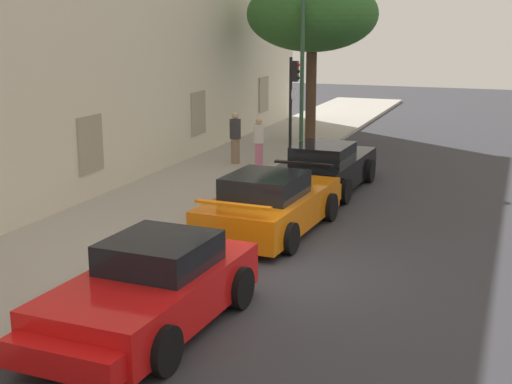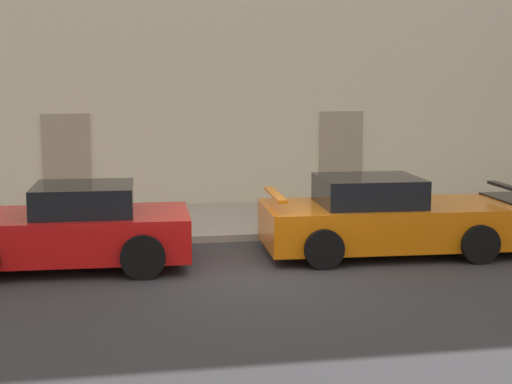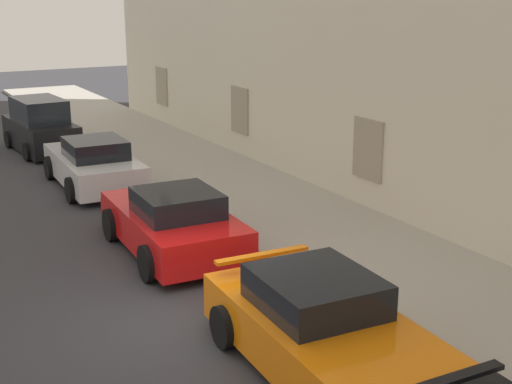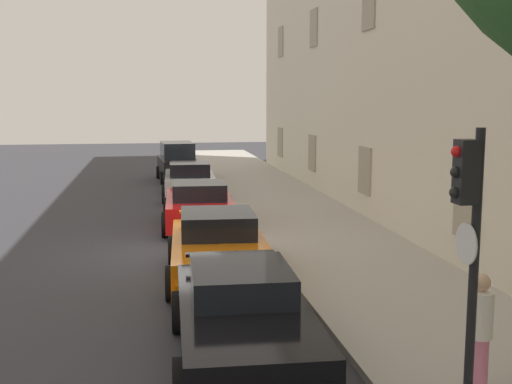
% 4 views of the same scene
% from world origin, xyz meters
% --- Properties ---
extents(ground_plane, '(80.00, 80.00, 0.00)m').
position_xyz_m(ground_plane, '(0.00, 0.00, 0.00)').
color(ground_plane, '#333338').
extents(sidewalk, '(60.00, 3.87, 0.14)m').
position_xyz_m(sidewalk, '(0.00, 4.40, 0.07)').
color(sidewalk, '#A8A399').
rests_on(sidewalk, ground).
extents(sportscar_yellow_flank, '(4.58, 2.32, 1.41)m').
position_xyz_m(sportscar_yellow_flank, '(-3.24, 1.05, 0.63)').
color(sportscar_yellow_flank, red).
rests_on(sportscar_yellow_flank, ground).
extents(sportscar_white_middle, '(4.94, 2.38, 1.42)m').
position_xyz_m(sportscar_white_middle, '(2.74, 1.02, 0.62)').
color(sportscar_white_middle, orange).
rests_on(sportscar_white_middle, ground).
extents(sportscar_tail_end, '(4.94, 2.20, 1.37)m').
position_xyz_m(sportscar_tail_end, '(7.23, 0.90, 0.61)').
color(sportscar_tail_end, black).
rests_on(sportscar_tail_end, ground).
extents(tree_near_kerb, '(4.84, 4.84, 6.18)m').
position_xyz_m(tree_near_kerb, '(13.58, 3.29, 4.93)').
color(tree_near_kerb, '#473323').
rests_on(tree_near_kerb, sidewalk).
extents(traffic_light, '(0.44, 0.36, 3.45)m').
position_xyz_m(traffic_light, '(9.95, 2.85, 2.49)').
color(traffic_light, black).
rests_on(traffic_light, sidewalk).
extents(street_lamp, '(0.44, 1.42, 6.48)m').
position_xyz_m(street_lamp, '(11.06, 2.50, 4.53)').
color(street_lamp, '#2D5138').
rests_on(street_lamp, sidewalk).
extents(pedestrian_admiring, '(0.33, 0.33, 1.59)m').
position_xyz_m(pedestrian_admiring, '(8.86, 3.63, 0.96)').
color(pedestrian_admiring, pink).
rests_on(pedestrian_admiring, sidewalk).
extents(pedestrian_strolling, '(0.48, 0.48, 1.69)m').
position_xyz_m(pedestrian_strolling, '(9.08, 4.54, 1.00)').
color(pedestrian_strolling, '#8C7259').
rests_on(pedestrian_strolling, sidewalk).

